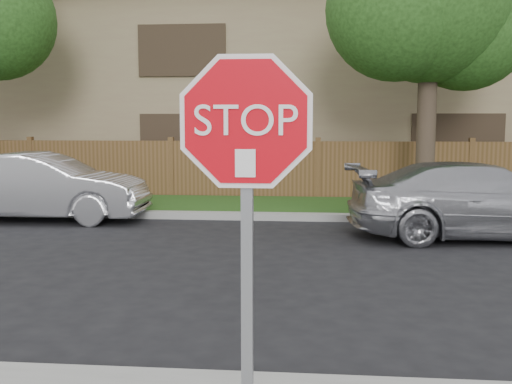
# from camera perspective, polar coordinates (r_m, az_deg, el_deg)

# --- Properties ---
(far_curb) EXTENTS (70.00, 0.30, 0.15)m
(far_curb) POSITION_cam_1_polar(r_m,az_deg,el_deg) (13.02, 6.00, -2.39)
(far_curb) COLOR gray
(far_curb) RESTS_ON ground
(grass_strip) EXTENTS (70.00, 3.00, 0.12)m
(grass_strip) POSITION_cam_1_polar(r_m,az_deg,el_deg) (14.65, 5.92, -1.42)
(grass_strip) COLOR #1E4714
(grass_strip) RESTS_ON ground
(fence) EXTENTS (70.00, 0.12, 1.60)m
(fence) POSITION_cam_1_polar(r_m,az_deg,el_deg) (16.16, 5.89, 1.99)
(fence) COLOR #50371C
(fence) RESTS_ON ground
(apartment_building) EXTENTS (35.20, 9.20, 7.20)m
(apartment_building) POSITION_cam_1_polar(r_m,az_deg,el_deg) (21.74, 5.83, 10.43)
(apartment_building) COLOR #8A7255
(apartment_building) RESTS_ON ground
(stop_sign) EXTENTS (1.01, 0.13, 2.55)m
(stop_sign) POSITION_cam_1_polar(r_m,az_deg,el_deg) (3.25, -0.94, 1.05)
(stop_sign) COLOR gray
(stop_sign) RESTS_ON sidewalk_near
(sedan_left) EXTENTS (4.49, 1.68, 1.47)m
(sedan_left) POSITION_cam_1_polar(r_m,az_deg,el_deg) (13.65, -19.71, 0.46)
(sedan_left) COLOR #B3B4B8
(sedan_left) RESTS_ON ground
(sedan_right) EXTENTS (4.97, 2.39, 1.39)m
(sedan_right) POSITION_cam_1_polar(r_m,az_deg,el_deg) (11.69, 20.62, -0.76)
(sedan_right) COLOR #A8A8AF
(sedan_right) RESTS_ON ground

